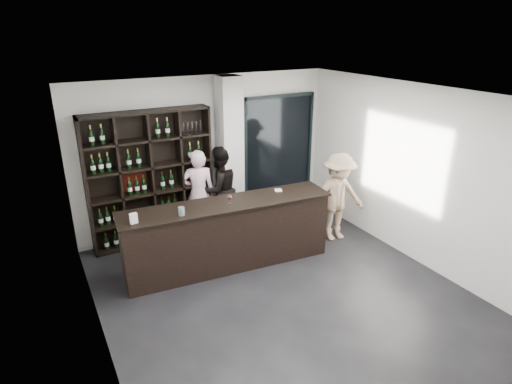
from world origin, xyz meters
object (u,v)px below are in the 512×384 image
wine_shelf (151,179)px  tasting_counter (228,235)px  taster_pink (199,194)px  taster_black (220,189)px  customer (338,197)px

wine_shelf → tasting_counter: size_ratio=0.70×
taster_pink → taster_black: size_ratio=1.00×
tasting_counter → customer: bearing=2.8°
tasting_counter → taster_black: 1.40m
wine_shelf → taster_pink: 0.90m
taster_pink → customer: taster_pink is taller
tasting_counter → taster_pink: (0.00, 1.28, 0.27)m
taster_black → wine_shelf: bearing=-16.3°
wine_shelf → customer: wine_shelf is taller
wine_shelf → tasting_counter: bearing=-61.4°
wine_shelf → tasting_counter: (0.80, -1.47, -0.64)m
wine_shelf → taster_pink: wine_shelf is taller
taster_pink → taster_black: (0.43, 0.02, 0.00)m
wine_shelf → customer: size_ratio=1.45×
taster_pink → taster_black: bearing=-157.7°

